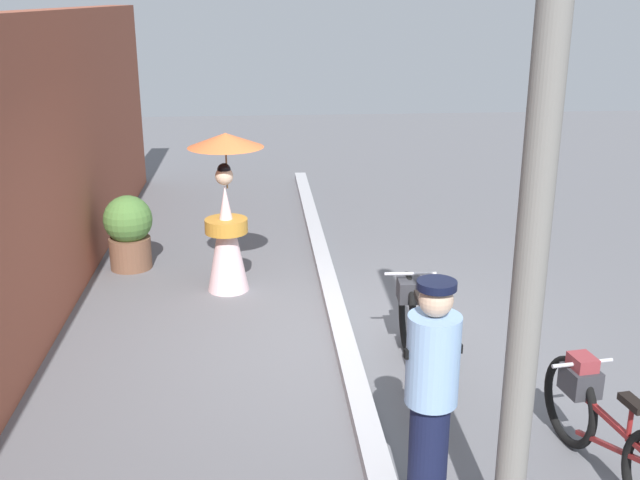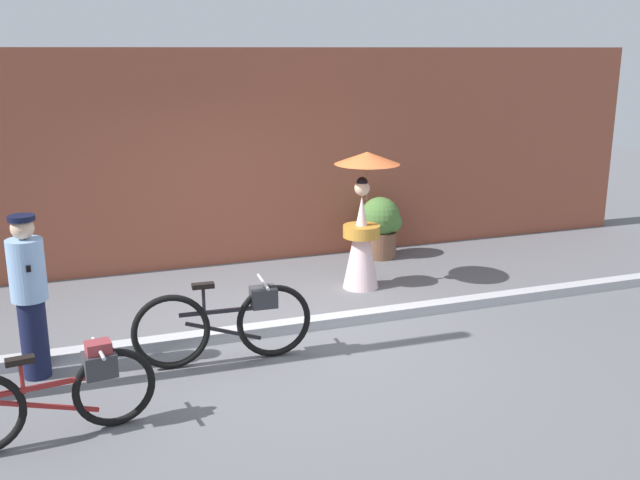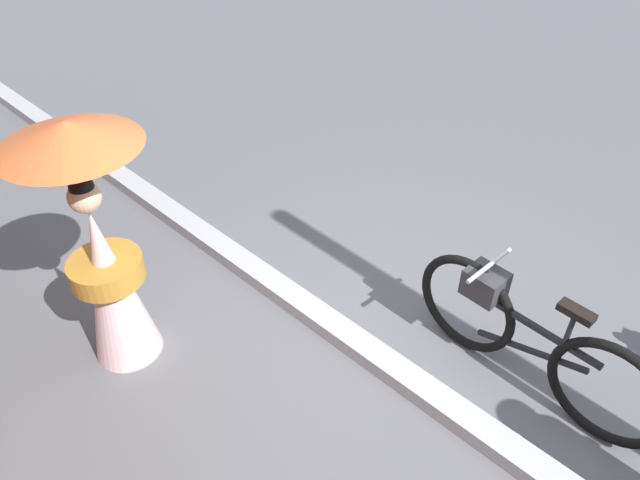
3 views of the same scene
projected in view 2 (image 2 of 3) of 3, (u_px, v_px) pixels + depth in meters
ground_plane at (279, 333)px, 8.14m from camera, size 30.00×30.00×0.00m
building_wall at (218, 158)px, 10.51m from camera, size 14.00×0.40×3.13m
sidewalk_curb at (279, 328)px, 8.12m from camera, size 14.00×0.20×0.12m
bicycle_near_officer at (59, 392)px, 5.85m from camera, size 1.73×0.48×0.79m
bicycle_far_side at (228, 322)px, 7.28m from camera, size 1.83×0.48×0.87m
person_officer at (29, 293)px, 6.84m from camera, size 0.34×0.38×1.62m
person_with_parasol at (363, 219)px, 9.45m from camera, size 0.85×0.85×1.83m
potted_plant_by_door at (381, 225)px, 10.97m from camera, size 0.62×0.60×0.94m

